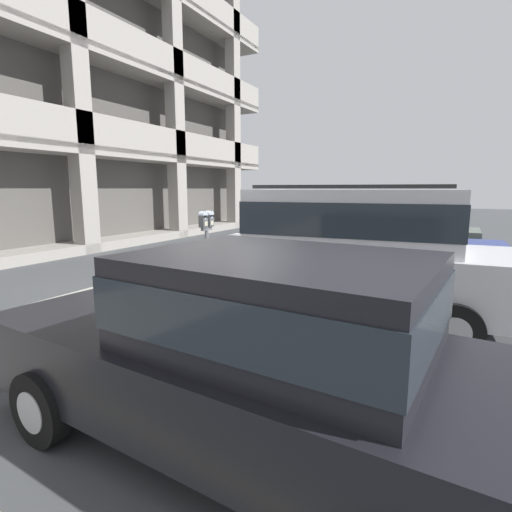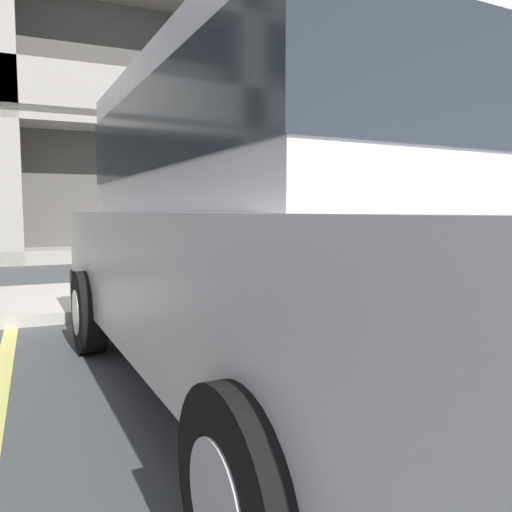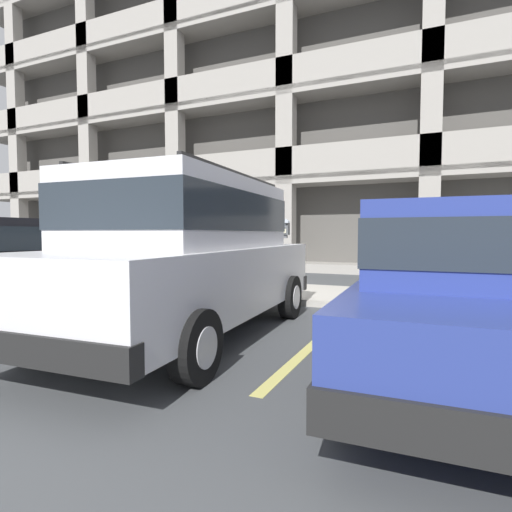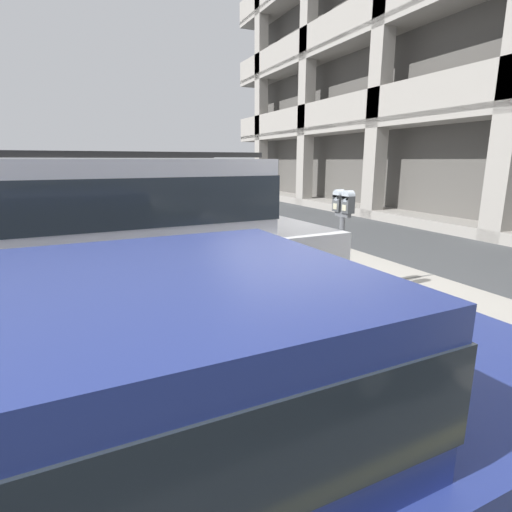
% 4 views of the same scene
% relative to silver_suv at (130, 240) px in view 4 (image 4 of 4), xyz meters
% --- Properties ---
extents(ground_plane, '(80.00, 80.00, 0.10)m').
position_rel_silver_suv_xyz_m(ground_plane, '(-0.02, 2.36, -1.14)').
color(ground_plane, '#444749').
extents(sidewalk, '(40.00, 2.20, 0.12)m').
position_rel_silver_suv_xyz_m(sidewalk, '(-0.02, 3.66, -1.03)').
color(sidewalk, '#ADA89E').
rests_on(sidewalk, ground_plane).
extents(parking_stall_lines, '(12.75, 4.80, 0.01)m').
position_rel_silver_suv_xyz_m(parking_stall_lines, '(1.56, 0.96, -1.08)').
color(parking_stall_lines, '#DBD16B').
rests_on(parking_stall_lines, ground_plane).
extents(silver_suv, '(2.19, 4.87, 2.03)m').
position_rel_silver_suv_xyz_m(silver_suv, '(0.00, 0.00, 0.00)').
color(silver_suv, silver).
rests_on(silver_suv, ground_plane).
extents(red_sedan, '(2.14, 4.62, 1.54)m').
position_rel_silver_suv_xyz_m(red_sedan, '(-3.43, -0.17, -0.27)').
color(red_sedan, black).
rests_on(red_sedan, ground_plane).
extents(dark_hatchback, '(1.93, 4.53, 1.54)m').
position_rel_silver_suv_xyz_m(dark_hatchback, '(3.07, -0.26, -0.27)').
color(dark_hatchback, navy).
rests_on(dark_hatchback, ground_plane).
extents(parking_meter_near, '(0.35, 0.12, 1.46)m').
position_rel_silver_suv_xyz_m(parking_meter_near, '(0.21, 2.71, 0.12)').
color(parking_meter_near, '#595B60').
rests_on(parking_meter_near, sidewalk).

